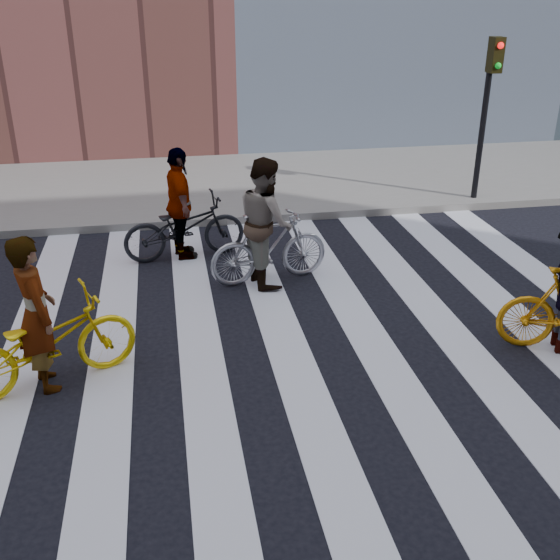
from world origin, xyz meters
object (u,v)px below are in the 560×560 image
object	(u,v)px
bike_silver_mid	(269,247)
bike_dark_rear	(184,227)
bike_yellow_left	(46,343)
traffic_signal	(489,93)
rider_rear	(180,204)
rider_mid	(266,222)
rider_left	(36,314)

from	to	relation	value
bike_silver_mid	bike_dark_rear	xyz separation A→B (m)	(-1.23, 1.20, -0.03)
bike_yellow_left	traffic_signal	bearing A→B (deg)	-78.08
traffic_signal	rider_rear	size ratio (longest dim) A/B	1.77
rider_mid	rider_rear	bearing A→B (deg)	35.54
traffic_signal	rider_mid	distance (m)	5.88
bike_silver_mid	rider_rear	xyz separation A→B (m)	(-1.28, 1.20, 0.37)
bike_yellow_left	rider_left	size ratio (longest dim) A/B	1.12
bike_dark_rear	bike_silver_mid	bearing A→B (deg)	-143.71
traffic_signal	rider_left	distance (m)	9.61
rider_rear	bike_dark_rear	bearing A→B (deg)	-99.42
bike_silver_mid	rider_left	world-z (taller)	rider_left
traffic_signal	bike_silver_mid	world-z (taller)	traffic_signal
bike_dark_rear	rider_rear	bearing A→B (deg)	80.58
bike_silver_mid	bike_yellow_left	bearing A→B (deg)	118.81
bike_dark_rear	rider_rear	xyz separation A→B (m)	(-0.05, 0.00, 0.40)
traffic_signal	rider_mid	bearing A→B (deg)	-148.67
bike_dark_rear	rider_mid	distance (m)	1.75
traffic_signal	rider_mid	size ratio (longest dim) A/B	1.70
rider_mid	rider_left	bearing A→B (deg)	118.81
bike_dark_rear	rider_left	xyz separation A→B (m)	(-1.77, -3.60, 0.39)
bike_dark_rear	rider_left	bearing A→B (deg)	144.36
traffic_signal	rider_left	bearing A→B (deg)	-145.61
bike_yellow_left	bike_silver_mid	size ratio (longest dim) A/B	1.11
traffic_signal	rider_rear	bearing A→B (deg)	-163.84
rider_left	bike_dark_rear	bearing A→B (deg)	-48.85
bike_yellow_left	rider_left	distance (m)	0.38
traffic_signal	bike_dark_rear	world-z (taller)	traffic_signal
traffic_signal	bike_yellow_left	bearing A→B (deg)	-145.44
rider_mid	rider_rear	distance (m)	1.73
bike_dark_rear	traffic_signal	bearing A→B (deg)	-83.14
bike_silver_mid	rider_mid	distance (m)	0.42
rider_left	rider_mid	size ratio (longest dim) A/B	0.94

